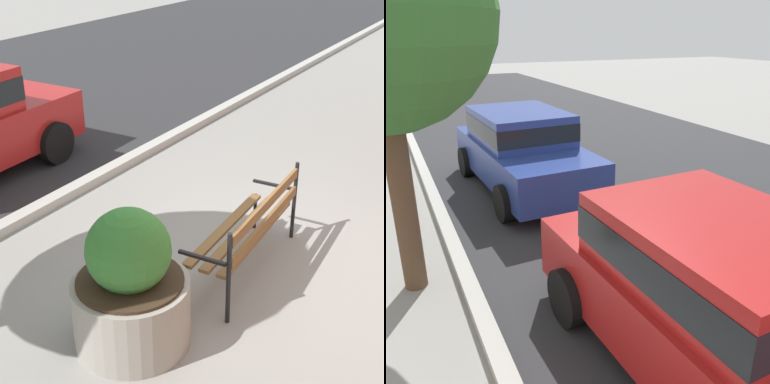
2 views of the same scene
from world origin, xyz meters
The scene contains 2 objects.
parked_car_blue centered at (-6.04, 4.66, 0.84)m, with size 4.17×2.06×1.56m.
parked_car_red centered at (-0.50, 4.66, 0.84)m, with size 4.17×2.06×1.56m.
Camera 2 is at (1.79, 2.23, 3.01)m, focal length 39.53 mm.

